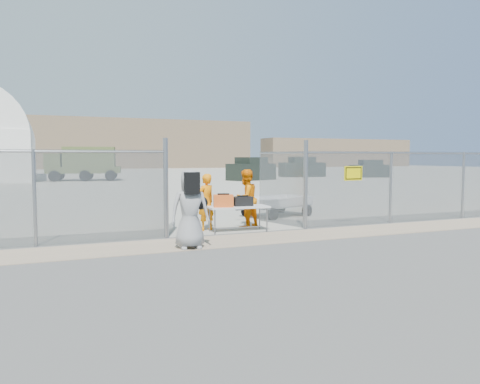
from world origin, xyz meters
name	(u,v)px	position (x,y,z in m)	size (l,w,h in m)	color
ground	(274,246)	(0.00, 0.00, 0.00)	(160.00, 160.00, 0.00)	#585858
tarmac_inside	(95,176)	(0.00, 42.00, 0.01)	(160.00, 80.00, 0.01)	#A3A090
dirt_strip	(255,239)	(0.00, 1.00, 0.01)	(44.00, 1.60, 0.01)	tan
distant_hills	(104,144)	(5.00, 78.00, 4.50)	(140.00, 6.00, 9.00)	#7F684F
chain_link_fence	(240,192)	(0.00, 2.00, 1.10)	(40.00, 0.20, 2.20)	gray
folding_table	(238,219)	(0.04, 2.22, 0.35)	(1.65, 0.69, 0.70)	silver
orange_bag	(223,201)	(-0.40, 2.18, 0.86)	(0.52, 0.34, 0.32)	orange
black_duffel	(243,201)	(0.19, 2.24, 0.82)	(0.51, 0.30, 0.25)	black
security_worker_left	(206,202)	(-0.71, 2.75, 0.79)	(0.57, 0.38, 1.57)	orange
security_worker_right	(246,199)	(0.53, 2.84, 0.84)	(0.82, 0.64, 1.68)	orange
visitor	(190,209)	(-1.84, 0.45, 0.88)	(0.86, 0.56, 1.76)	gray
utility_trailer	(277,206)	(2.50, 4.74, 0.36)	(2.96, 1.53, 0.72)	silver
military_truck	(84,164)	(-1.70, 33.05, 1.46)	(6.11, 2.26, 2.91)	#505D2E
parked_vehicle_near	(251,169)	(12.00, 28.32, 0.99)	(4.39, 1.98, 1.98)	black
parked_vehicle_mid	(302,167)	(19.76, 32.87, 1.01)	(4.48, 2.03, 2.03)	black
parked_vehicle_far	(370,169)	(25.51, 29.12, 0.87)	(3.83, 1.73, 1.73)	black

